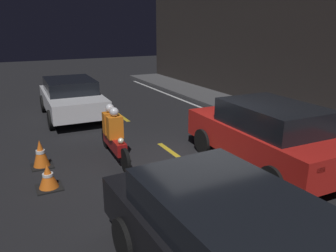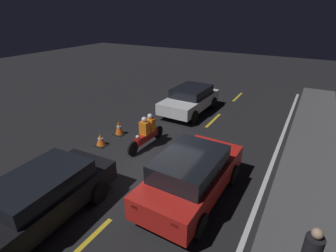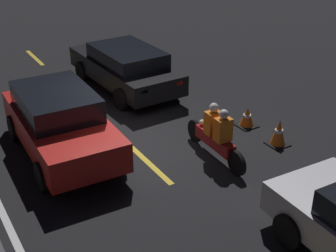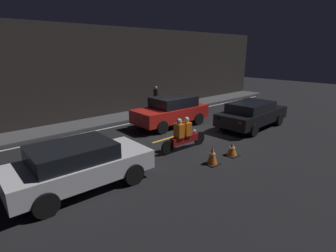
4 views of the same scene
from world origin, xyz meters
The scene contains 15 objects.
ground_plane centered at (0.00, 0.00, 0.00)m, with size 56.00×56.00×0.00m, color black.
raised_curb centered at (0.00, 4.59, 0.07)m, with size 28.00×1.93×0.15m.
building_front centered at (0.00, 5.71, 2.66)m, with size 28.00×0.30×5.33m.
lane_dash_b centered at (-5.50, 0.00, 0.00)m, with size 2.00×0.14×0.01m.
lane_dash_c centered at (-1.00, 0.00, 0.00)m, with size 2.00×0.14×0.01m.
lane_dash_d centered at (3.50, 0.00, 0.00)m, with size 2.00×0.14×0.01m.
lane_dash_e centered at (8.00, 0.00, 0.00)m, with size 2.00×0.14×0.01m.
lane_solid_kerb centered at (0.00, 3.38, 0.00)m, with size 25.20×0.14×0.01m.
sedan_white centered at (-6.06, -1.60, 0.75)m, with size 4.14×2.06×1.38m.
taxi_red centered at (0.56, 1.53, 0.82)m, with size 4.20×2.00×1.56m.
van_black centered at (3.44, -1.60, 0.75)m, with size 4.57×2.05×1.38m.
motorcycle centered at (-1.56, -1.47, 0.63)m, with size 2.35×0.39×1.36m.
traffic_cone_near centered at (-1.83, -3.19, 0.33)m, with size 0.49×0.49×0.67m.
traffic_cone_mid centered at (-0.62, -3.20, 0.26)m, with size 0.51×0.51×0.53m.
pedestrian centered at (2.14, 4.72, 0.93)m, with size 0.34×0.34×1.55m.
Camera 4 is at (-8.84, -8.56, 3.91)m, focal length 28.00 mm.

